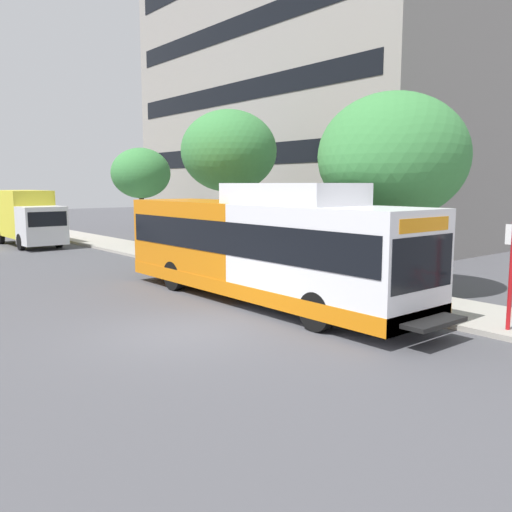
% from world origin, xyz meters
% --- Properties ---
extents(ground_plane, '(120.00, 120.00, 0.00)m').
position_xyz_m(ground_plane, '(0.00, 8.00, 0.00)').
color(ground_plane, '#4C4C51').
extents(sidewalk_curb, '(3.00, 56.00, 0.14)m').
position_xyz_m(sidewalk_curb, '(7.00, 6.00, 0.07)').
color(sidewalk_curb, '#A8A399').
rests_on(sidewalk_curb, ground).
extents(transit_bus, '(2.58, 12.25, 3.65)m').
position_xyz_m(transit_bus, '(3.89, 1.56, 1.70)').
color(transit_bus, white).
rests_on(transit_bus, ground).
extents(bus_stop_sign_pole, '(0.10, 0.36, 2.60)m').
position_xyz_m(bus_stop_sign_pole, '(6.06, -5.13, 1.65)').
color(bus_stop_sign_pole, red).
rests_on(bus_stop_sign_pole, sidewalk_curb).
extents(street_tree_near_stop, '(4.76, 4.76, 6.37)m').
position_xyz_m(street_tree_near_stop, '(7.76, -0.36, 4.48)').
color(street_tree_near_stop, '#4C3823').
rests_on(street_tree_near_stop, sidewalk_curb).
extents(street_tree_mid_block, '(4.24, 4.24, 6.74)m').
position_xyz_m(street_tree_mid_block, '(7.80, 8.44, 5.06)').
color(street_tree_mid_block, '#4C3823').
rests_on(street_tree_mid_block, sidewalk_curb).
extents(street_tree_far_block, '(3.35, 3.35, 5.53)m').
position_xyz_m(street_tree_far_block, '(7.96, 17.07, 4.23)').
color(street_tree_far_block, '#4C3823').
rests_on(street_tree_far_block, sidewalk_curb).
extents(box_truck_background, '(2.32, 7.01, 3.25)m').
position_xyz_m(box_truck_background, '(3.10, 22.20, 1.74)').
color(box_truck_background, silver).
rests_on(box_truck_background, ground).
extents(lattice_comm_tower, '(1.10, 1.10, 25.15)m').
position_xyz_m(lattice_comm_tower, '(16.15, 30.38, 8.26)').
color(lattice_comm_tower, '#B7B7BC').
rests_on(lattice_comm_tower, ground).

